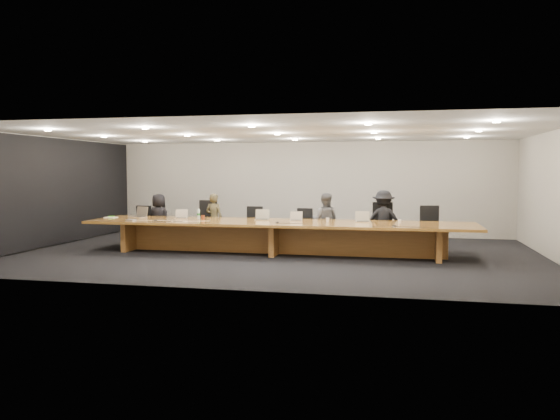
# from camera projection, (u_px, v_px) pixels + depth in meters

# --- Properties ---
(ground) EXTENTS (12.00, 12.00, 0.00)m
(ground) POSITION_uv_depth(u_px,v_px,m) (277.00, 254.00, 12.73)
(ground) COLOR black
(ground) RESTS_ON ground
(back_wall) EXTENTS (12.00, 0.02, 2.80)m
(back_wall) POSITION_uv_depth(u_px,v_px,m) (306.00, 189.00, 16.53)
(back_wall) COLOR beige
(back_wall) RESTS_ON ground
(left_wall_panel) EXTENTS (0.08, 7.84, 2.74)m
(left_wall_panel) POSITION_uv_depth(u_px,v_px,m) (51.00, 193.00, 13.91)
(left_wall_panel) COLOR black
(left_wall_panel) RESTS_ON ground
(conference_table) EXTENTS (9.00, 1.80, 0.75)m
(conference_table) POSITION_uv_depth(u_px,v_px,m) (277.00, 231.00, 12.69)
(conference_table) COLOR brown
(conference_table) RESTS_ON ground
(chair_far_left) EXTENTS (0.57, 0.57, 1.00)m
(chair_far_left) POSITION_uv_depth(u_px,v_px,m) (141.00, 223.00, 14.86)
(chair_far_left) COLOR black
(chair_far_left) RESTS_ON ground
(chair_left) EXTENTS (0.62, 0.62, 1.18)m
(chair_left) POSITION_uv_depth(u_px,v_px,m) (205.00, 222.00, 14.37)
(chair_left) COLOR black
(chair_left) RESTS_ON ground
(chair_mid_left) EXTENTS (0.54, 0.54, 1.03)m
(chair_mid_left) POSITION_uv_depth(u_px,v_px,m) (253.00, 226.00, 14.14)
(chair_mid_left) COLOR black
(chair_mid_left) RESTS_ON ground
(chair_mid_right) EXTENTS (0.62, 0.62, 1.00)m
(chair_mid_right) POSITION_uv_depth(u_px,v_px,m) (302.00, 227.00, 13.82)
(chair_mid_right) COLOR black
(chair_mid_right) RESTS_ON ground
(chair_right) EXTENTS (0.66, 0.66, 1.18)m
(chair_right) POSITION_uv_depth(u_px,v_px,m) (381.00, 226.00, 13.37)
(chair_right) COLOR black
(chair_right) RESTS_ON ground
(chair_far_right) EXTENTS (0.69, 0.69, 1.11)m
(chair_far_right) POSITION_uv_depth(u_px,v_px,m) (432.00, 228.00, 13.17)
(chair_far_right) COLOR black
(chair_far_right) RESTS_ON ground
(person_a) EXTENTS (0.71, 0.53, 1.32)m
(person_a) POSITION_uv_depth(u_px,v_px,m) (159.00, 219.00, 14.54)
(person_a) COLOR black
(person_a) RESTS_ON ground
(person_b) EXTENTS (0.55, 0.41, 1.35)m
(person_b) POSITION_uv_depth(u_px,v_px,m) (214.00, 219.00, 14.25)
(person_b) COLOR #3B3620
(person_b) RESTS_ON ground
(person_c) EXTENTS (0.70, 0.56, 1.38)m
(person_c) POSITION_uv_depth(u_px,v_px,m) (325.00, 221.00, 13.63)
(person_c) COLOR #4E4F51
(person_c) RESTS_ON ground
(person_d) EXTENTS (0.97, 0.60, 1.45)m
(person_d) POSITION_uv_depth(u_px,v_px,m) (383.00, 220.00, 13.40)
(person_d) COLOR black
(person_d) RESTS_ON ground
(laptop_a) EXTENTS (0.44, 0.37, 0.29)m
(laptop_a) POSITION_uv_depth(u_px,v_px,m) (138.00, 212.00, 13.78)
(laptop_a) COLOR #BBA88E
(laptop_a) RESTS_ON conference_table
(laptop_b) EXTENTS (0.34, 0.29, 0.23)m
(laptop_b) POSITION_uv_depth(u_px,v_px,m) (181.00, 214.00, 13.49)
(laptop_b) COLOR #BFAC92
(laptop_b) RESTS_ON conference_table
(laptop_c) EXTENTS (0.36, 0.29, 0.26)m
(laptop_c) POSITION_uv_depth(u_px,v_px,m) (262.00, 214.00, 13.11)
(laptop_c) COLOR tan
(laptop_c) RESTS_ON conference_table
(laptop_d) EXTENTS (0.31, 0.24, 0.23)m
(laptop_d) POSITION_uv_depth(u_px,v_px,m) (296.00, 216.00, 12.88)
(laptop_d) COLOR beige
(laptop_d) RESTS_ON conference_table
(laptop_e) EXTENTS (0.36, 0.29, 0.26)m
(laptop_e) POSITION_uv_depth(u_px,v_px,m) (363.00, 216.00, 12.56)
(laptop_e) COLOR #C1B394
(laptop_e) RESTS_ON conference_table
(water_bottle) EXTENTS (0.08, 0.08, 0.23)m
(water_bottle) POSITION_uv_depth(u_px,v_px,m) (198.00, 214.00, 13.37)
(water_bottle) COLOR silver
(water_bottle) RESTS_ON conference_table
(amber_mug) EXTENTS (0.11, 0.11, 0.10)m
(amber_mug) POSITION_uv_depth(u_px,v_px,m) (203.00, 217.00, 13.25)
(amber_mug) COLOR maroon
(amber_mug) RESTS_ON conference_table
(paper_cup_near) EXTENTS (0.10, 0.10, 0.09)m
(paper_cup_near) POSITION_uv_depth(u_px,v_px,m) (328.00, 220.00, 12.62)
(paper_cup_near) COLOR silver
(paper_cup_near) RESTS_ON conference_table
(paper_cup_far) EXTENTS (0.09, 0.09, 0.09)m
(paper_cup_far) POSITION_uv_depth(u_px,v_px,m) (400.00, 221.00, 12.23)
(paper_cup_far) COLOR white
(paper_cup_far) RESTS_ON conference_table
(notepad) EXTENTS (0.29, 0.24, 0.02)m
(notepad) POSITION_uv_depth(u_px,v_px,m) (111.00, 217.00, 13.75)
(notepad) COLOR silver
(notepad) RESTS_ON conference_table
(lime_gadget) EXTENTS (0.17, 0.14, 0.02)m
(lime_gadget) POSITION_uv_depth(u_px,v_px,m) (112.00, 217.00, 13.76)
(lime_gadget) COLOR #60C634
(lime_gadget) RESTS_ON notepad
(av_box) EXTENTS (0.24, 0.20, 0.03)m
(av_box) POSITION_uv_depth(u_px,v_px,m) (131.00, 220.00, 12.91)
(av_box) COLOR silver
(av_box) RESTS_ON conference_table
(mic_left) EXTENTS (0.14, 0.14, 0.03)m
(mic_left) POSITION_uv_depth(u_px,v_px,m) (155.00, 220.00, 12.86)
(mic_left) COLOR black
(mic_left) RESTS_ON conference_table
(mic_center) EXTENTS (0.12, 0.12, 0.03)m
(mic_center) POSITION_uv_depth(u_px,v_px,m) (277.00, 222.00, 12.35)
(mic_center) COLOR black
(mic_center) RESTS_ON conference_table
(mic_right) EXTENTS (0.13, 0.13, 0.03)m
(mic_right) POSITION_uv_depth(u_px,v_px,m) (395.00, 226.00, 11.55)
(mic_right) COLOR black
(mic_right) RESTS_ON conference_table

